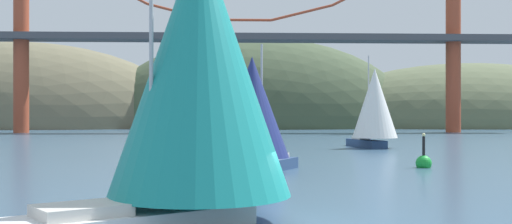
% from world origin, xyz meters
% --- Properties ---
extents(ground_plane, '(360.00, 360.00, 0.00)m').
position_xyz_m(ground_plane, '(0.00, 0.00, 0.00)').
color(ground_plane, '#385670').
extents(headland_left, '(88.15, 44.00, 42.72)m').
position_xyz_m(headland_left, '(-55.00, 135.00, 0.00)').
color(headland_left, '#6B664C').
rests_on(headland_left, ground_plane).
extents(headland_right, '(87.95, 44.00, 32.88)m').
position_xyz_m(headland_right, '(60.00, 135.00, 0.00)').
color(headland_right, '#5B6647').
rests_on(headland_right, ground_plane).
extents(headland_center, '(80.87, 44.00, 45.46)m').
position_xyz_m(headland_center, '(5.00, 135.00, 0.00)').
color(headland_center, '#425138').
rests_on(headland_center, ground_plane).
extents(suspension_bridge, '(117.47, 6.00, 38.95)m').
position_xyz_m(suspension_bridge, '(-0.00, 95.00, 18.64)').
color(suspension_bridge, '#A34228').
rests_on(suspension_bridge, ground_plane).
extents(sailboat_white_mainsail, '(5.65, 8.70, 10.01)m').
position_xyz_m(sailboat_white_mainsail, '(13.37, 43.81, 4.55)').
color(sailboat_white_mainsail, navy).
rests_on(sailboat_white_mainsail, ground_plane).
extents(sailboat_teal_sail, '(10.79, 9.26, 10.57)m').
position_xyz_m(sailboat_teal_sail, '(-3.19, -0.25, 5.30)').
color(sailboat_teal_sail, white).
rests_on(sailboat_teal_sail, ground_plane).
extents(sailboat_navy_sail, '(6.47, 8.31, 8.22)m').
position_xyz_m(sailboat_navy_sail, '(-0.59, 16.89, 3.90)').
color(sailboat_navy_sail, navy).
rests_on(sailboat_navy_sail, ground_plane).
extents(channel_buoy, '(1.10, 1.10, 2.64)m').
position_xyz_m(channel_buoy, '(11.37, 20.66, 0.37)').
color(channel_buoy, green).
rests_on(channel_buoy, ground_plane).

